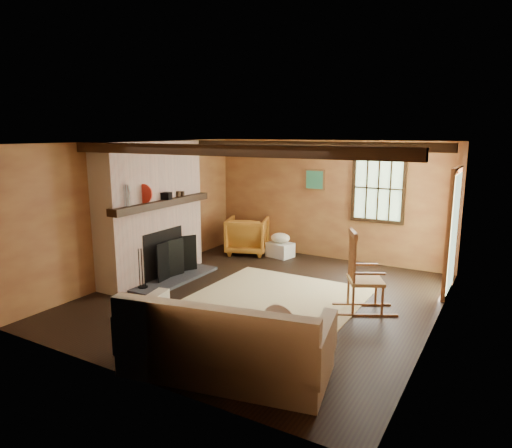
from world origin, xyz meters
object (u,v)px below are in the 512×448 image
Objects in this scene: armchair at (247,235)px; sofa at (226,346)px; laundry_basket at (280,250)px; rocking_chair at (363,277)px; fireplace at (152,216)px.

sofa is at bearing 98.02° from armchair.
sofa is 5.01m from armchair.
laundry_basket is (-1.63, 4.49, -0.17)m from sofa.
armchair reaches higher than laundry_basket.
laundry_basket is (-2.35, 2.03, -0.36)m from rocking_chair.
fireplace is 3.80m from sofa.
sofa is 4.78m from laundry_basket.
armchair is at bearing 106.93° from sofa.
fireplace is 3.78m from rocking_chair.
laundry_basket is at bearing 21.27° from rocking_chair.
armchair is (-2.38, 4.41, 0.07)m from sofa.
rocking_chair reaches higher than armchair.
fireplace is 2.82× the size of armchair.
fireplace is at bearing -120.77° from laundry_basket.
fireplace reaches higher than sofa.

